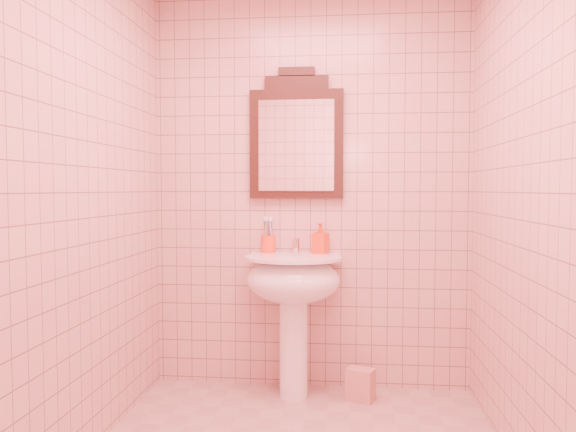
# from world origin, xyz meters

# --- Properties ---
(back_wall) EXTENTS (2.00, 0.02, 2.50)m
(back_wall) POSITION_xyz_m (0.00, 1.10, 1.25)
(back_wall) COLOR #CFA591
(back_wall) RESTS_ON floor
(pedestal_sink) EXTENTS (0.58, 0.58, 0.86)m
(pedestal_sink) POSITION_xyz_m (-0.09, 0.87, 0.66)
(pedestal_sink) COLOR white
(pedestal_sink) RESTS_ON floor
(faucet) EXTENTS (0.04, 0.16, 0.11)m
(faucet) POSITION_xyz_m (-0.09, 1.01, 0.92)
(faucet) COLOR white
(faucet) RESTS_ON pedestal_sink
(mirror) EXTENTS (0.59, 0.06, 0.82)m
(mirror) POSITION_xyz_m (-0.09, 1.07, 1.59)
(mirror) COLOR black
(mirror) RESTS_ON back_wall
(toothbrush_cup) EXTENTS (0.09, 0.09, 0.21)m
(toothbrush_cup) POSITION_xyz_m (-0.26, 1.03, 0.92)
(toothbrush_cup) COLOR #FA3C15
(toothbrush_cup) RESTS_ON pedestal_sink
(soap_dispenser) EXTENTS (0.11, 0.11, 0.19)m
(soap_dispenser) POSITION_xyz_m (0.07, 1.03, 0.96)
(soap_dispenser) COLOR red
(soap_dispenser) RESTS_ON pedestal_sink
(towel) EXTENTS (0.19, 0.16, 0.19)m
(towel) POSITION_xyz_m (0.32, 0.87, 0.10)
(towel) COLOR tan
(towel) RESTS_ON floor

